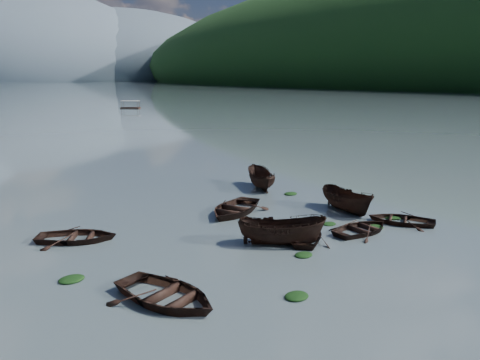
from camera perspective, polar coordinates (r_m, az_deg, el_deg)
ground_plane at (r=23.19m, az=17.44°, el=-10.20°), size 2400.00×2400.00×0.00m
haze_mtn_c at (r=926.30m, az=-25.47°, el=10.88°), size 520.00×520.00×260.00m
haze_mtn_d at (r=973.16m, az=-14.80°, el=11.69°), size 520.00×520.00×220.00m
rowboat_0 at (r=19.38m, az=-8.99°, el=-14.42°), size 4.79×5.65×1.00m
rowboat_1 at (r=26.17m, az=8.00°, el=-7.07°), size 4.73×4.72×0.81m
rowboat_2 at (r=25.15m, az=5.07°, el=-7.82°), size 4.74×4.24×1.80m
rowboat_3 at (r=30.22m, az=19.02°, el=-4.95°), size 4.47×4.79×0.81m
rowboat_4 at (r=27.82m, az=14.69°, el=-6.17°), size 3.98×2.87×0.82m
rowboat_5 at (r=31.71m, az=12.89°, el=-3.75°), size 2.34×4.81×1.78m
rowboat_6 at (r=27.05m, az=-19.25°, el=-7.02°), size 5.22×4.80×0.88m
rowboat_7 at (r=30.57m, az=-0.71°, el=-4.04°), size 6.15×5.61×1.04m
rowboat_8 at (r=37.30m, az=2.51°, el=-0.98°), size 3.38×4.90×1.77m
weed_clump_0 at (r=19.61m, az=6.91°, el=-14.02°), size 1.05×0.86×0.23m
weed_clump_1 at (r=23.76m, az=7.76°, el=-9.15°), size 0.96×0.77×0.21m
weed_clump_2 at (r=28.68m, az=16.12°, el=-5.68°), size 1.09×0.87×0.24m
weed_clump_3 at (r=30.96m, az=17.86°, el=-4.45°), size 0.79×0.66×0.17m
weed_clump_4 at (r=31.01m, az=18.28°, el=-4.45°), size 1.05×0.84×0.22m
weed_clump_5 at (r=22.18m, az=-19.83°, el=-11.45°), size 1.12×0.91×0.24m
weed_clump_6 at (r=28.79m, az=10.83°, el=-5.33°), size 0.86×0.71×0.18m
weed_clump_7 at (r=35.47m, az=6.19°, el=-1.76°), size 1.05×0.84×0.23m
pontoon_right at (r=132.70m, az=-13.20°, el=8.50°), size 5.30×5.05×1.98m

